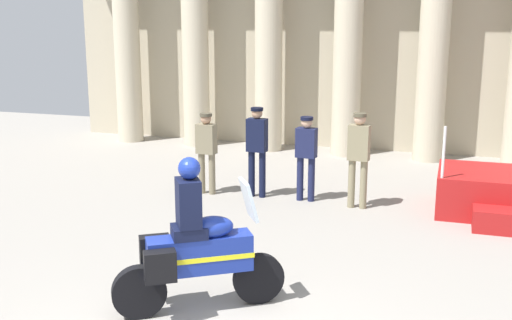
{
  "coord_description": "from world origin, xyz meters",
  "views": [
    {
      "loc": [
        2.17,
        -5.07,
        3.46
      ],
      "look_at": [
        -0.66,
        3.74,
        1.33
      ],
      "focal_mm": 43.82,
      "sensor_mm": 36.0,
      "label": 1
    }
  ],
  "objects": [
    {
      "name": "officer_in_row_2",
      "position": [
        -0.45,
        6.23,
        0.96
      ],
      "size": [
        0.4,
        0.25,
        1.63
      ],
      "rotation": [
        0.0,
        0.0,
        3.06
      ],
      "color": "#191E42",
      "rests_on": "ground_plane"
    },
    {
      "name": "officer_in_row_0",
      "position": [
        -2.44,
        6.11,
        0.96
      ],
      "size": [
        0.4,
        0.25,
        1.62
      ],
      "rotation": [
        0.0,
        0.0,
        3.06
      ],
      "color": "#7A7056",
      "rests_on": "ground_plane"
    },
    {
      "name": "motorcycle_with_rider",
      "position": [
        -0.65,
        1.31,
        0.79
      ],
      "size": [
        1.81,
        1.28,
        1.9
      ],
      "rotation": [
        0.0,
        0.0,
        0.58
      ],
      "color": "black",
      "rests_on": "ground_plane"
    },
    {
      "name": "officer_in_row_3",
      "position": [
        0.56,
        6.06,
        1.05
      ],
      "size": [
        0.4,
        0.25,
        1.77
      ],
      "rotation": [
        0.0,
        0.0,
        3.06
      ],
      "color": "#847A5B",
      "rests_on": "ground_plane"
    },
    {
      "name": "officer_in_row_1",
      "position": [
        -1.42,
        6.2,
        1.04
      ],
      "size": [
        0.4,
        0.25,
        1.77
      ],
      "rotation": [
        0.0,
        0.0,
        3.06
      ],
      "color": "black",
      "rests_on": "ground_plane"
    },
    {
      "name": "briefcase_on_ground",
      "position": [
        -2.87,
        6.04,
        0.18
      ],
      "size": [
        0.1,
        0.32,
        0.36
      ],
      "primitive_type": "cube",
      "color": "black",
      "rests_on": "ground_plane"
    },
    {
      "name": "colonnade_backdrop",
      "position": [
        -0.45,
        11.05,
        3.55
      ],
      "size": [
        15.97,
        1.56,
        6.6
      ],
      "color": "#B6AB91",
      "rests_on": "ground_plane"
    }
  ]
}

